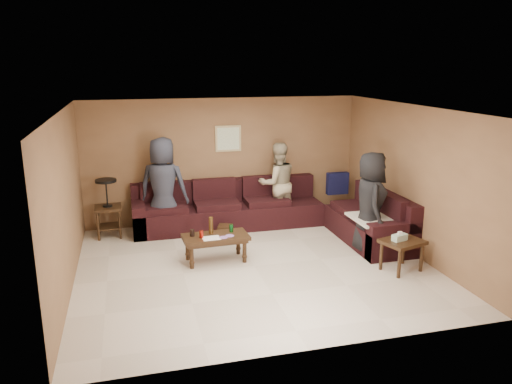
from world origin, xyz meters
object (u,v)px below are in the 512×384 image
waste_bin (225,233)px  person_left (163,187)px  coffee_table (215,239)px  end_table_left (108,207)px  sectional_sofa (276,216)px  person_middle (278,183)px  person_right (370,203)px  side_table_right (402,245)px

waste_bin → person_left: 1.45m
coffee_table → person_left: bearing=113.8°
end_table_left → sectional_sofa: bearing=-10.1°
sectional_sofa → waste_bin: (-1.03, -0.23, -0.18)m
end_table_left → person_left: person_left is taller
end_table_left → person_left: 1.09m
person_middle → person_right: bearing=116.1°
coffee_table → person_right: (2.63, -0.22, 0.49)m
person_middle → coffee_table: bearing=44.2°
end_table_left → person_left: (1.03, -0.13, 0.35)m
person_left → person_right: 3.77m
waste_bin → sectional_sofa: bearing=12.6°
person_left → person_middle: size_ratio=1.13×
coffee_table → end_table_left: end_table_left is taller
end_table_left → side_table_right: size_ratio=1.52×
end_table_left → coffee_table: bearing=-44.6°
sectional_sofa → end_table_left: 3.15m
sectional_sofa → person_left: 2.19m
side_table_right → person_left: bearing=142.0°
sectional_sofa → person_middle: size_ratio=2.83×
person_right → side_table_right: bearing=-158.9°
coffee_table → end_table_left: bearing=135.4°
coffee_table → end_table_left: (-1.72, 1.69, 0.20)m
waste_bin → side_table_right: bearing=-40.2°
end_table_left → person_middle: bearing=0.0°
person_left → person_middle: person_left is taller
side_table_right → waste_bin: bearing=139.8°
end_table_left → person_right: (4.35, -1.91, 0.30)m
sectional_sofa → coffee_table: bearing=-140.2°
person_middle → waste_bin: bearing=29.5°
end_table_left → person_right: 4.76m
end_table_left → side_table_right: (4.46, -2.80, -0.14)m
coffee_table → end_table_left: size_ratio=0.99×
side_table_right → person_right: (-0.11, 0.89, 0.44)m
sectional_sofa → person_left: person_left is taller
end_table_left → waste_bin: bearing=-20.8°
person_middle → person_left: bearing=0.4°
end_table_left → side_table_right: 5.27m
person_middle → person_right: person_right is taller
end_table_left → person_right: person_right is taller
coffee_table → person_right: bearing=-4.7°
side_table_right → person_right: 1.00m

